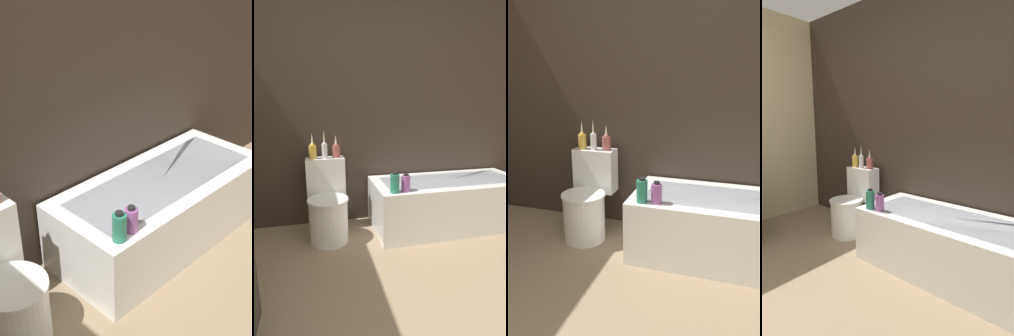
% 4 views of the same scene
% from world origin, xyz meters
% --- Properties ---
extents(wall_back_tiled, '(6.40, 0.06, 2.60)m').
position_xyz_m(wall_back_tiled, '(0.00, 2.11, 1.30)').
color(wall_back_tiled, '#332821').
rests_on(wall_back_tiled, ground_plane).
extents(bathtub, '(1.56, 0.68, 0.49)m').
position_xyz_m(bathtub, '(0.73, 1.72, 0.25)').
color(bathtub, white).
rests_on(bathtub, ground).
extents(toilet, '(0.37, 0.53, 0.74)m').
position_xyz_m(toilet, '(-0.50, 1.73, 0.32)').
color(toilet, white).
rests_on(toilet, ground).
extents(vase_gold, '(0.07, 0.07, 0.24)m').
position_xyz_m(vase_gold, '(-0.61, 1.90, 0.82)').
color(vase_gold, gold).
rests_on(vase_gold, toilet).
extents(vase_silver, '(0.05, 0.05, 0.27)m').
position_xyz_m(vase_silver, '(-0.50, 1.89, 0.83)').
color(vase_silver, silver).
rests_on(vase_silver, toilet).
extents(vase_bronze, '(0.07, 0.07, 0.22)m').
position_xyz_m(vase_bronze, '(-0.39, 1.92, 0.81)').
color(vase_bronze, '#994C47').
rests_on(vase_bronze, toilet).
extents(shampoo_bottle_tall, '(0.08, 0.08, 0.18)m').
position_xyz_m(shampoo_bottle_tall, '(0.07, 1.45, 0.58)').
color(shampoo_bottle_tall, '#267259').
rests_on(shampoo_bottle_tall, bathtub).
extents(shampoo_bottle_short, '(0.08, 0.08, 0.16)m').
position_xyz_m(shampoo_bottle_short, '(0.17, 1.47, 0.57)').
color(shampoo_bottle_short, '#8C4C8C').
rests_on(shampoo_bottle_short, bathtub).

